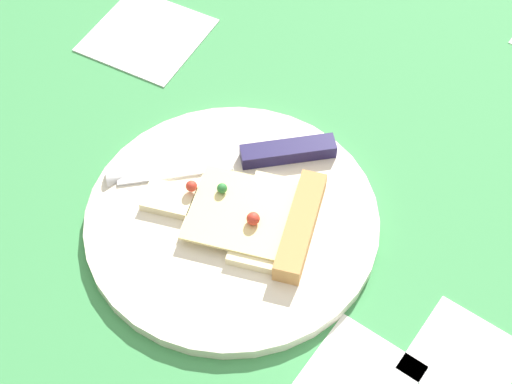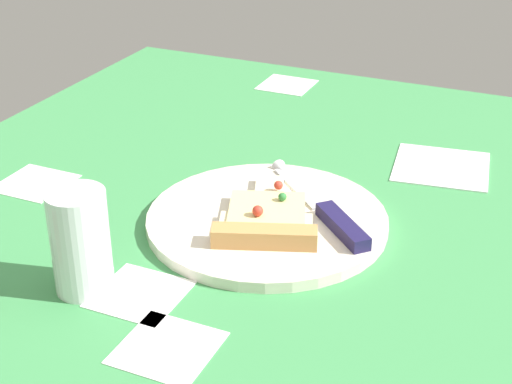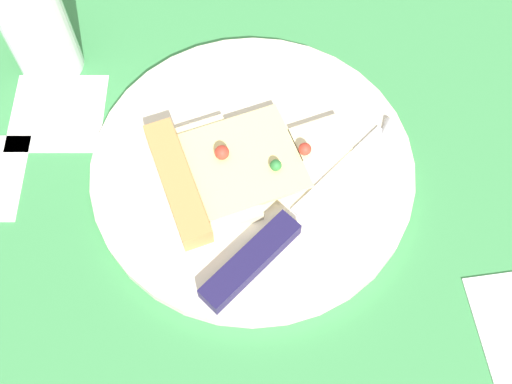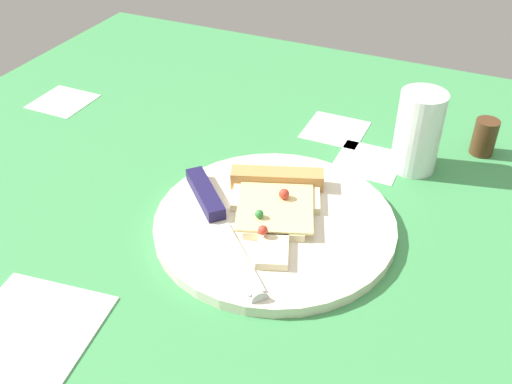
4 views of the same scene
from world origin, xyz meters
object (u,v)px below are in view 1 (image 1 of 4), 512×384
pizza_slice (257,217)px  napkin (147,35)px  plate (232,220)px  knife (245,158)px

pizza_slice → napkin: size_ratio=1.46×
plate → pizza_slice: pizza_slice is taller
plate → knife: (3.06, -6.37, 1.29)cm
pizza_slice → plate: bearing=90.2°
plate → knife: knife is taller
pizza_slice → napkin: 31.51cm
knife → pizza_slice: bearing=179.4°
pizza_slice → knife: bearing=24.6°
plate → knife: size_ratio=1.58×
pizza_slice → knife: size_ratio=1.02×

